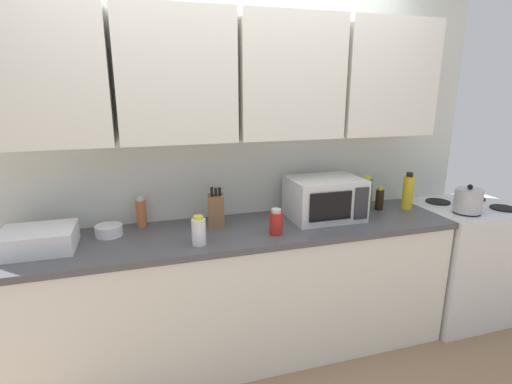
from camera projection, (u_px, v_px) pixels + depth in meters
The scene contains 14 objects.
wall_back_with_cabinets at pixel (231, 117), 2.50m from camera, with size 3.68×0.38×2.60m.
counter_run at pixel (242, 292), 2.58m from camera, with size 2.81×0.63×0.90m.
stove_range at pixel (462, 260), 3.06m from camera, with size 0.76×0.64×0.91m.
kettle at pixel (468, 200), 2.74m from camera, with size 0.19×0.19×0.20m.
microwave at pixel (325, 198), 2.63m from camera, with size 0.48×0.37×0.28m.
dish_rack at pixel (38, 240), 2.12m from camera, with size 0.38×0.30×0.12m, color silver.
knife_block at pixel (216, 210), 2.50m from camera, with size 0.12×0.13×0.26m.
bottle_green_oil at pixel (366, 195), 2.78m from camera, with size 0.08×0.08×0.26m.
bottle_spice_jar at pixel (141, 212), 2.47m from camera, with size 0.06×0.06×0.20m.
bottle_yellow_mustard at pixel (408, 192), 2.84m from camera, with size 0.08×0.08×0.27m.
bottle_soy_dark at pixel (380, 199), 2.83m from camera, with size 0.06×0.06×0.18m.
bottle_red_sauce at pixel (276, 222), 2.35m from camera, with size 0.08×0.08×0.16m.
bottle_white_jar at pixel (199, 231), 2.19m from camera, with size 0.08×0.08×0.17m.
bowl_ceramic_small at pixel (109, 231), 2.34m from camera, with size 0.16×0.16×0.07m, color silver.
Camera 1 is at (-0.58, -2.54, 1.76)m, focal length 27.23 mm.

